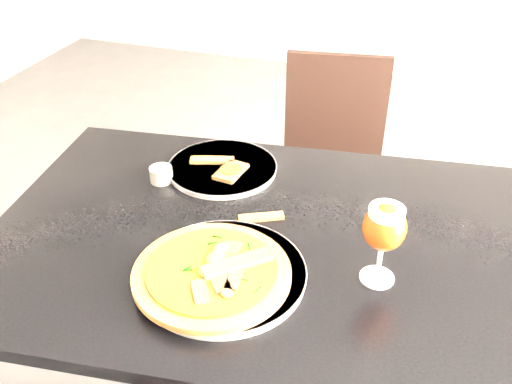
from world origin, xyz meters
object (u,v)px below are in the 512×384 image
(chair_far, at_px, (330,164))
(beer_glass, at_px, (384,228))
(dining_table, at_px, (266,267))
(pizza, at_px, (212,272))

(chair_far, relative_size, beer_glass, 4.83)
(dining_table, distance_m, pizza, 0.22)
(dining_table, distance_m, beer_glass, 0.33)
(pizza, height_order, beer_glass, beer_glass)
(beer_glass, bearing_deg, chair_far, 106.49)
(dining_table, height_order, chair_far, chair_far)
(dining_table, distance_m, chair_far, 0.86)
(pizza, relative_size, beer_glass, 1.78)
(pizza, xyz_separation_m, beer_glass, (0.30, 0.11, 0.10))
(pizza, bearing_deg, beer_glass, 20.49)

